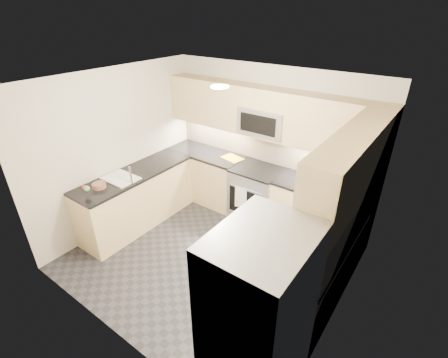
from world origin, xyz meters
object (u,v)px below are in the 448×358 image
(microwave, at_px, (264,121))
(refrigerator, at_px, (258,320))
(gas_range, at_px, (256,194))
(fruit_basket, at_px, (99,185))
(utensil_bowl, at_px, (350,194))
(cutting_board, at_px, (232,158))

(microwave, xyz_separation_m, refrigerator, (1.45, -2.55, -0.80))
(gas_range, relative_size, refrigerator, 0.51)
(fruit_basket, bearing_deg, microwave, 52.57)
(refrigerator, distance_m, fruit_basket, 3.03)
(utensil_bowl, bearing_deg, fruit_basket, -149.24)
(cutting_board, bearing_deg, refrigerator, -51.35)
(gas_range, xyz_separation_m, microwave, (0.00, 0.12, 1.24))
(gas_range, bearing_deg, fruit_basket, -129.23)
(refrigerator, xyz_separation_m, cutting_board, (-2.00, 2.50, 0.05))
(microwave, distance_m, utensil_bowl, 1.65)
(microwave, distance_m, fruit_basket, 2.62)
(gas_range, xyz_separation_m, cutting_board, (-0.55, 0.08, 0.49))
(gas_range, distance_m, fruit_basket, 2.48)
(gas_range, bearing_deg, utensil_bowl, -3.18)
(cutting_board, xyz_separation_m, fruit_basket, (-0.98, -1.95, 0.03))
(microwave, xyz_separation_m, cutting_board, (-0.55, -0.05, -0.75))
(microwave, distance_m, cutting_board, 0.94)
(utensil_bowl, distance_m, cutting_board, 2.04)
(microwave, relative_size, cutting_board, 2.15)
(microwave, bearing_deg, gas_range, -90.00)
(utensil_bowl, bearing_deg, cutting_board, 175.47)
(utensil_bowl, relative_size, fruit_basket, 1.37)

